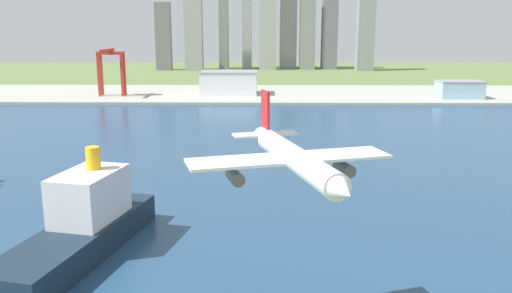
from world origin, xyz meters
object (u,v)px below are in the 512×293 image
cargo_ship (83,225)px  airplane_landing (294,159)px  port_crane_red (111,63)px  warehouse_annex (459,89)px  warehouse_main (229,82)px

cargo_ship → airplane_landing: bearing=-41.9°
port_crane_red → warehouse_annex: (313.97, -9.55, -22.69)m
warehouse_annex → port_crane_red: bearing=178.3°
cargo_ship → warehouse_annex: bearing=55.4°
cargo_ship → port_crane_red: (-88.11, 337.42, 24.62)m
cargo_ship → warehouse_annex: (225.86, 327.87, 1.93)m
port_crane_red → warehouse_annex: port_crane_red is taller
airplane_landing → cargo_ship: bearing=138.1°
warehouse_main → warehouse_annex: 209.18m
cargo_ship → warehouse_main: cargo_ship is taller
port_crane_red → airplane_landing: bearing=-69.5°
airplane_landing → warehouse_main: (-38.23, 405.86, -27.46)m
airplane_landing → port_crane_red: bearing=110.5°
warehouse_main → cargo_ship: bearing=-93.0°
airplane_landing → cargo_ship: size_ratio=0.63×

